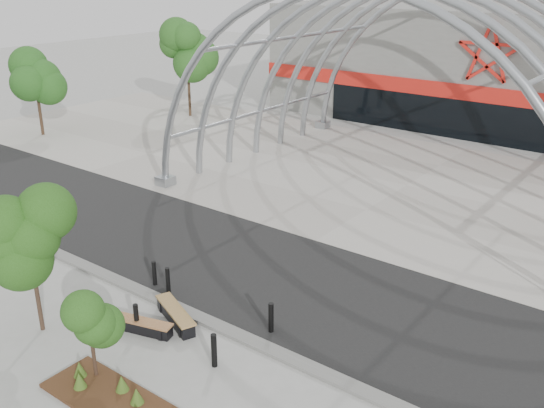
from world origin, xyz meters
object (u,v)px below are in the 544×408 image
at_px(street_tree_0, 29,241).
at_px(bench_1, 176,316).
at_px(bollard_2, 168,280).
at_px(bench_0, 142,326).
at_px(street_tree_1, 88,309).

height_order(street_tree_0, bench_1, street_tree_0).
xyz_separation_m(bench_1, bollard_2, (-1.59, 1.19, 0.24)).
xyz_separation_m(street_tree_0, bench_0, (2.62, 1.80, -2.84)).
distance_m(street_tree_1, bench_1, 3.86).
relative_size(street_tree_1, bollard_2, 3.24).
xyz_separation_m(street_tree_0, street_tree_1, (3.30, -0.49, -0.86)).
xyz_separation_m(street_tree_0, bench_1, (3.02, 2.83, -2.81)).
xyz_separation_m(bench_0, bollard_2, (-1.18, 2.23, 0.26)).
bearing_deg(bench_1, bollard_2, 143.02).
xyz_separation_m(bench_0, bench_1, (0.40, 1.04, 0.03)).
bearing_deg(street_tree_0, bench_1, 43.15).
bearing_deg(street_tree_1, bollard_2, 112.48).
bearing_deg(bench_0, street_tree_1, -73.34).
relative_size(bench_0, bollard_2, 2.19).
xyz_separation_m(street_tree_1, bench_1, (-0.28, 3.32, -1.95)).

